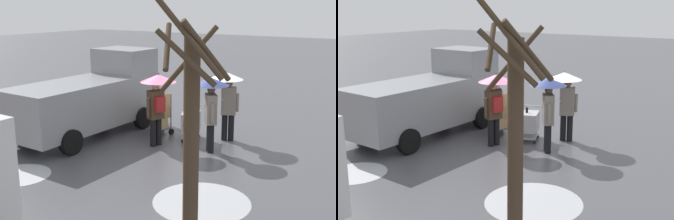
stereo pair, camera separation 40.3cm
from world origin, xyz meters
The scene contains 10 objects.
ground_plane centered at (0.00, 0.00, 0.00)m, with size 90.00×90.00×0.00m, color #4C4C51.
slush_patch_near_cluster centered at (2.51, 4.23, 0.00)m, with size 1.49×1.49×0.01m, color #ADAFB5.
slush_patch_under_van centered at (-1.95, 3.14, 0.00)m, with size 2.08×2.08×0.01m, color #ADAFB5.
cargo_van_parked_right centered at (3.45, 0.56, 1.18)m, with size 2.31×5.39×2.60m.
shopping_cart_vendor centered at (0.41, -0.49, 0.57)m, with size 0.82×0.97×1.04m.
hand_dolly_boxes centered at (1.53, -0.43, 0.80)m, with size 0.69×0.82×1.34m.
pedestrian_pink_side centered at (-0.54, 0.09, 1.58)m, with size 1.04×1.04×2.15m.
pedestrian_black_side centered at (-0.49, -1.07, 1.58)m, with size 1.04×1.04×2.15m.
pedestrian_white_side centered at (0.99, 0.47, 1.57)m, with size 1.04×1.04×2.15m.
bare_tree_near centered at (-2.91, 5.32, 2.05)m, with size 1.25×1.26×4.19m.
Camera 2 is at (-6.28, 10.40, 4.06)m, focal length 46.54 mm.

